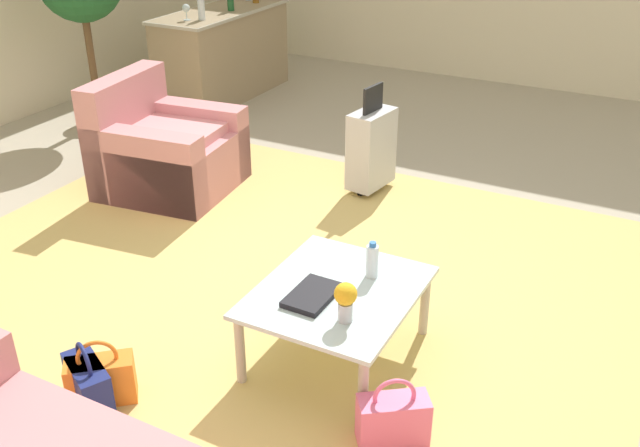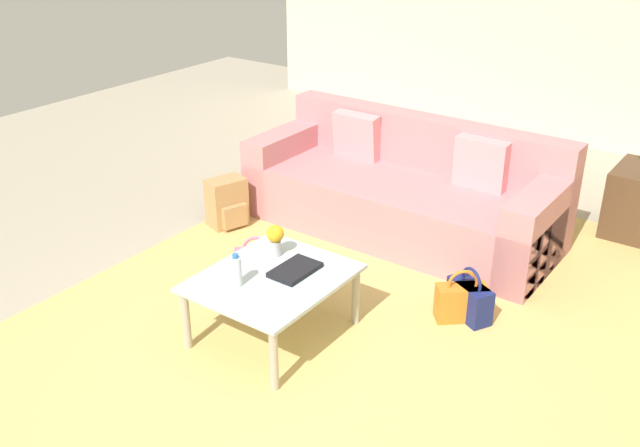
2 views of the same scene
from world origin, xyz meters
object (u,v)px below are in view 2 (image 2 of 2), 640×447
Objects in this scene: couch at (406,193)px; handbag_pink at (257,266)px; coffee_table at (272,284)px; flower_vase at (275,238)px; coffee_table_book at (295,270)px; handbag_navy at (469,300)px; water_bottle at (236,271)px; handbag_orange at (461,302)px; backpack_tan at (227,203)px.

couch is 1.43m from handbag_pink.
coffee_table is 4.44× the size of flower_vase.
coffee_table is 0.16m from coffee_table_book.
couch is at bearing -132.64° from handbag_navy.
handbag_navy is (-1.09, 0.99, -0.38)m from water_bottle.
flower_vase is 0.57× the size of handbag_orange.
water_bottle reaches higher than coffee_table.
water_bottle is 1.00× the size of flower_vase.
couch is 7.97× the size of coffee_table_book.
handbag_pink is (-0.63, -0.40, -0.38)m from water_bottle.
water_bottle reaches higher than coffee_table_book.
water_bottle is 1.72m from backpack_tan.
couch reaches higher than handbag_navy.
coffee_table_book is 0.86× the size of handbag_pink.
handbag_orange is 1.00× the size of handbag_navy.
couch is 1.80m from coffee_table.
backpack_tan is at bearing -135.16° from water_bottle.
backpack_tan is at bearing -121.64° from coffee_table_book.
handbag_orange is at bearing 133.72° from coffee_table_book.
coffee_table reaches higher than handbag_pink.
water_bottle is 0.66× the size of coffee_table_book.
coffee_table is at bearing -44.95° from handbag_navy.
flower_vase reaches higher than water_bottle.
handbag_navy is (-0.89, 0.89, -0.24)m from coffee_table.
flower_vase is 1.42m from backpack_tan.
handbag_pink is 0.97m from backpack_tan.
coffee_table reaches higher than backpack_tan.
handbag_orange is 1.41m from handbag_pink.
coffee_table is 1.28m from handbag_navy.
couch reaches higher than flower_vase.
coffee_table is 2.96× the size of coffee_table_book.
handbag_orange is (-0.62, 1.01, -0.41)m from flower_vase.
water_bottle is 1.52m from handbag_navy.
handbag_orange is at bearing -31.48° from handbag_navy.
coffee_table is 0.27m from water_bottle.
couch reaches higher than coffee_table_book.
coffee_table_book is 1.15m from handbag_navy.
handbag_orange is (-0.84, 0.86, -0.24)m from coffee_table.
flower_vase reaches higher than handbag_navy.
coffee_table is 0.32m from flower_vase.
backpack_tan is (-0.88, -1.37, -0.24)m from coffee_table_book.
couch is at bearing 123.92° from backpack_tan.
flower_vase is at bearing -112.52° from coffee_table_book.
handbag_orange is 0.89× the size of backpack_tan.
coffee_table_book is (-0.32, 0.18, -0.08)m from water_bottle.
coffee_table is 2.28× the size of backpack_tan.
water_bottle reaches higher than handbag_pink.
handbag_navy is at bearing 47.36° from couch.
handbag_orange and handbag_navy have the same top height.
couch is at bearing 163.72° from handbag_pink.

